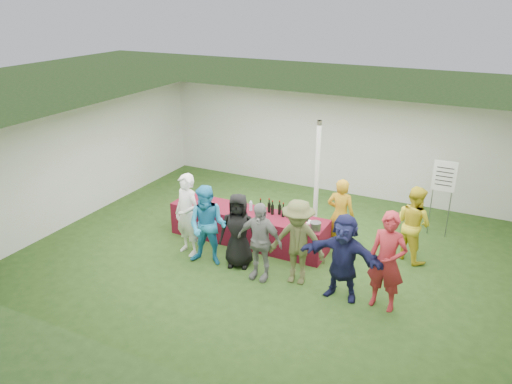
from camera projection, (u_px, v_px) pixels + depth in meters
The scene contains 18 objects.
ground at pixel (273, 251), 10.84m from camera, with size 60.00×60.00×0.00m, color #284719.
tent at pixel (317, 180), 11.12m from camera, with size 10.00×10.00×10.00m.
serving_table at pixel (248, 227), 11.12m from camera, with size 3.60×0.80×0.75m, color maroon.
wine_bottles at pixel (276, 209), 10.79m from camera, with size 0.79×0.15×0.32m.
wine_glasses at pixel (222, 207), 10.92m from camera, with size 2.79×0.13×0.16m.
water_bottle at pixel (251, 206), 10.99m from camera, with size 0.07×0.07×0.23m.
bar_towel at pixel (313, 223), 10.39m from camera, with size 0.25×0.18×0.03m, color white.
dump_bucket at pixel (315, 226), 10.08m from camera, with size 0.23×0.23×0.18m, color slate.
wine_list_sign at pixel (444, 182), 11.08m from camera, with size 0.50×0.03×1.80m.
staff_pourer at pixel (340, 215), 10.64m from camera, with size 0.60×0.39×1.64m, color #BE8617.
staff_back at pixel (413, 224), 10.26m from camera, with size 0.79×0.62×1.63m, color yellow.
customer_0 at pixel (187, 215), 10.46m from camera, with size 0.65×0.43×1.79m, color white.
customer_1 at pixel (208, 226), 10.08m from camera, with size 0.82×0.64×1.70m, color #248CC1.
customer_2 at pixel (238, 230), 10.03m from camera, with size 0.77×0.50×1.57m, color black.
customer_3 at pixel (259, 241), 9.57m from camera, with size 0.94×0.39×1.60m, color gray.
customer_4 at pixel (298, 242), 9.40m from camera, with size 1.11×0.64×1.71m, color brown.
customer_5 at pixel (343, 257), 8.95m from camera, with size 1.53×0.49×1.65m, color #191B47.
customer_6 at pixel (387, 261), 8.61m from camera, with size 0.67×0.44×1.84m, color maroon.
Camera 1 is at (3.92, -8.74, 5.25)m, focal length 35.00 mm.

